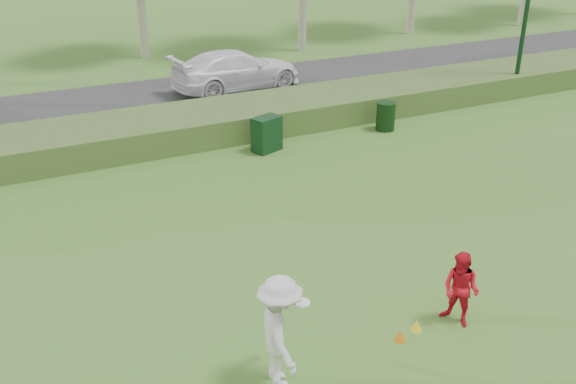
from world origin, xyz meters
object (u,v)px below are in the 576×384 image
player_red (461,289)px  car_right (236,70)px  player_white (280,332)px  utility_cabinet (267,134)px  trash_bin (386,116)px  cone_orange (400,336)px  cone_yellow (417,325)px

player_red → car_right: car_right is taller
player_white → player_red: bearing=-79.3°
car_right → player_white: bearing=154.5°
utility_cabinet → player_red: bearing=-113.3°
player_red → trash_bin: player_red is taller
cone_orange → trash_bin: trash_bin is taller
car_right → player_red: bearing=166.4°
utility_cabinet → player_white: bearing=-133.6°
cone_yellow → utility_cabinet: size_ratio=0.21×
player_red → cone_yellow: (-0.86, 0.14, -0.65)m
player_red → trash_bin: bearing=130.9°
player_white → car_right: 18.29m
player_red → trash_bin: (5.18, 10.10, -0.26)m
player_white → car_right: (6.22, 17.20, -0.16)m
cone_orange → cone_yellow: 0.48m
player_white → cone_yellow: size_ratio=8.81×
player_red → utility_cabinet: bearing=154.9°
cone_orange → cone_yellow: bearing=14.5°
player_red → trash_bin: 11.36m
cone_orange → utility_cabinet: 10.26m
player_white → cone_yellow: (2.94, 0.13, -0.92)m
cone_orange → utility_cabinet: bearing=79.4°
utility_cabinet → trash_bin: (4.61, 0.00, -0.07)m
player_white → cone_yellow: bearing=-76.5°
cone_yellow → trash_bin: (6.04, 9.96, 0.38)m
cone_orange → trash_bin: (6.50, 10.08, 0.39)m
player_white → trash_bin: (8.98, 10.09, -0.53)m
cone_orange → car_right: bearing=77.7°
player_white → cone_orange: size_ratio=8.91×
player_white → cone_orange: (2.48, 0.01, -0.92)m
player_white → utility_cabinet: bearing=-12.5°
cone_orange → player_white: bearing=-179.8°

